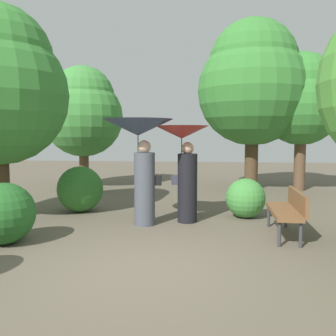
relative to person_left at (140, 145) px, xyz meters
name	(u,v)px	position (x,y,z in m)	size (l,w,h in m)	color
ground_plane	(147,264)	(0.51, -2.29, -1.63)	(40.00, 40.00, 0.00)	brown
person_left	(140,145)	(0.00, 0.00, 0.00)	(1.42, 1.42, 2.16)	#474C56
person_right	(184,156)	(0.87, 0.35, -0.23)	(1.13, 1.13, 2.03)	black
park_bench	(288,209)	(2.82, -0.57, -1.12)	(0.54, 1.51, 0.83)	#38383D
tree_near_right	(253,82)	(2.82, 5.25, 1.94)	(3.62, 3.62, 5.62)	#4C3823
tree_mid_left	(83,111)	(-2.94, 5.15, 1.03)	(2.74, 2.74, 4.20)	brown
tree_far_back	(302,99)	(4.39, 5.21, 1.35)	(2.52, 2.52, 4.51)	brown
bush_path_left	(4,213)	(-2.05, -1.56, -1.11)	(1.04, 1.04, 1.04)	#235B23
bush_path_right	(245,198)	(2.21, 0.89, -1.20)	(0.88, 0.88, 0.88)	#428C3D
bush_far_side	(80,189)	(-1.67, 1.13, -1.09)	(1.09, 1.09, 1.09)	#2D6B28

